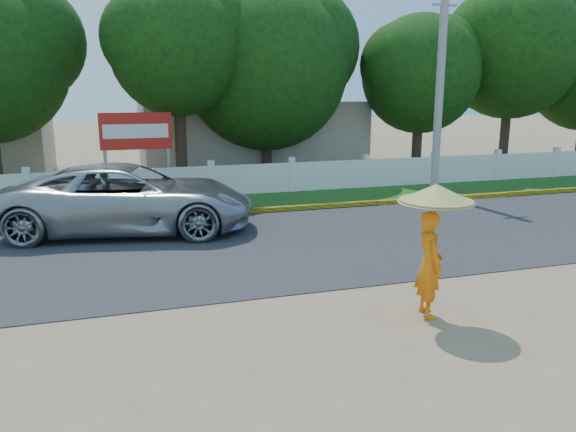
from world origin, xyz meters
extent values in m
plane|color=#9E8460|center=(0.00, 0.00, 0.00)|extent=(120.00, 120.00, 0.00)
cube|color=#38383A|center=(0.00, 4.50, 0.01)|extent=(60.00, 7.00, 0.02)
cube|color=#2D601E|center=(0.00, 9.75, 0.01)|extent=(60.00, 3.50, 0.03)
cube|color=yellow|center=(0.00, 8.05, 0.08)|extent=(40.00, 0.18, 0.16)
cube|color=silver|center=(0.00, 11.20, 0.55)|extent=(40.00, 0.10, 1.10)
cube|color=#B7AD99|center=(3.00, 18.00, 1.60)|extent=(10.00, 6.00, 3.20)
cylinder|color=gray|center=(7.70, 9.03, 3.66)|extent=(0.28, 0.28, 7.32)
imported|color=#A3A6AB|center=(-2.93, 6.89, 0.92)|extent=(7.05, 4.21, 1.83)
imported|color=orange|center=(1.70, -0.56, 0.91)|extent=(0.53, 0.73, 1.83)
cylinder|color=#949399|center=(1.75, -0.56, 1.62)|extent=(0.03, 0.03, 1.19)
cone|color=tan|center=(1.75, -0.56, 2.13)|extent=(1.25, 1.25, 0.30)
cylinder|color=gray|center=(-3.55, 12.30, 1.00)|extent=(0.12, 0.12, 2.00)
cylinder|color=gray|center=(-1.35, 12.30, 1.00)|extent=(0.12, 0.12, 2.00)
cube|color=red|center=(-2.45, 12.30, 2.30)|extent=(2.50, 0.12, 1.30)
cube|color=silver|center=(-2.45, 12.24, 2.30)|extent=(2.25, 0.02, 0.49)
cylinder|color=#473828|center=(3.00, 14.74, 1.37)|extent=(0.44, 0.44, 2.73)
sphere|color=#1A4B11|center=(3.00, 14.74, 4.62)|extent=(6.85, 6.85, 6.85)
cylinder|color=#473828|center=(14.61, 14.19, 1.87)|extent=(0.44, 0.44, 3.74)
sphere|color=#1A4B11|center=(14.61, 14.19, 5.44)|extent=(6.18, 6.18, 6.18)
cylinder|color=#473828|center=(-0.77, 13.37, 1.92)|extent=(0.44, 0.44, 3.84)
sphere|color=#1A4B11|center=(-0.77, 13.37, 5.21)|extent=(4.95, 4.95, 4.95)
cylinder|color=#473828|center=(9.80, 13.99, 1.48)|extent=(0.44, 0.44, 2.96)
sphere|color=#1A4B11|center=(9.80, 13.99, 4.38)|extent=(5.15, 5.15, 5.15)
camera|label=1|loc=(-3.25, -8.44, 3.81)|focal=35.00mm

